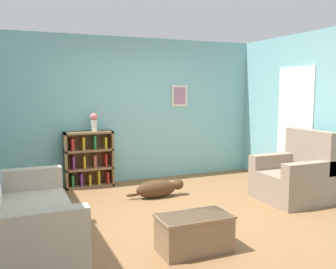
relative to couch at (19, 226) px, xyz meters
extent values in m
plane|color=brown|center=(1.97, 0.50, -0.34)|extent=(14.00, 14.00, 0.00)
cube|color=#7AB7BC|center=(1.97, 2.75, 0.96)|extent=(5.60, 0.10, 2.60)
cube|color=silver|center=(2.97, 2.69, 1.21)|extent=(0.32, 0.02, 0.40)
cube|color=#A37089|center=(2.97, 2.67, 1.21)|extent=(0.24, 0.01, 0.32)
cube|color=#7AB7BC|center=(4.52, 0.50, 0.96)|extent=(0.10, 5.00, 2.60)
cube|color=white|center=(4.46, 1.20, 0.69)|extent=(0.02, 0.84, 2.05)
sphere|color=tan|center=(4.43, 0.85, 0.66)|extent=(0.05, 0.05, 0.05)
cube|color=#B7AD99|center=(0.06, 0.00, -0.10)|extent=(0.93, 1.86, 0.48)
cube|color=#B7AD99|center=(0.06, -0.85, 0.27)|extent=(0.93, 0.16, 0.25)
cube|color=#B7AD99|center=(0.06, 0.85, 0.27)|extent=(0.93, 0.16, 0.25)
cube|color=olive|center=(0.80, 2.54, 0.14)|extent=(0.04, 0.28, 0.96)
cube|color=olive|center=(1.58, 2.54, 0.14)|extent=(0.04, 0.28, 0.96)
cube|color=olive|center=(1.19, 2.67, 0.14)|extent=(0.82, 0.02, 0.96)
cube|color=olive|center=(1.19, 2.54, -0.32)|extent=(0.82, 0.28, 0.04)
cube|color=olive|center=(1.19, 2.54, -0.02)|extent=(0.82, 0.28, 0.04)
cube|color=olive|center=(1.19, 2.54, 0.30)|extent=(0.82, 0.28, 0.04)
cube|color=olive|center=(1.19, 2.54, 0.60)|extent=(0.82, 0.28, 0.04)
cube|color=#287A3D|center=(0.89, 2.53, -0.21)|extent=(0.04, 0.21, 0.22)
cube|color=#7A2D84|center=(0.92, 2.53, 0.11)|extent=(0.03, 0.21, 0.22)
cube|color=#B22823|center=(0.91, 2.53, 0.42)|extent=(0.05, 0.21, 0.20)
cube|color=#7A2D84|center=(1.04, 2.53, -0.20)|extent=(0.04, 0.21, 0.23)
cube|color=gold|center=(1.10, 2.53, 0.10)|extent=(0.03, 0.21, 0.21)
cube|color=gold|center=(1.09, 2.53, 0.42)|extent=(0.03, 0.21, 0.21)
cube|color=gold|center=(1.18, 2.53, -0.22)|extent=(0.03, 0.21, 0.20)
cube|color=brown|center=(1.28, 2.53, 0.11)|extent=(0.05, 0.21, 0.22)
cube|color=#287A3D|center=(1.28, 2.53, 0.43)|extent=(0.03, 0.21, 0.23)
cube|color=gold|center=(1.34, 2.53, -0.19)|extent=(0.03, 0.21, 0.26)
cube|color=#B22823|center=(1.47, 2.53, 0.11)|extent=(0.03, 0.21, 0.22)
cube|color=gold|center=(1.47, 2.53, 0.42)|extent=(0.03, 0.21, 0.20)
cube|color=#B22823|center=(1.49, 2.53, -0.21)|extent=(0.03, 0.21, 0.22)
cube|color=gray|center=(3.82, 0.51, -0.12)|extent=(0.89, 0.93, 0.44)
cube|color=gray|center=(4.17, 0.51, 0.41)|extent=(0.18, 0.93, 0.62)
cube|color=gray|center=(3.82, 0.13, 0.21)|extent=(0.89, 0.18, 0.22)
cube|color=gray|center=(3.82, 0.89, 0.21)|extent=(0.89, 0.18, 0.22)
cube|color=#846647|center=(1.67, -0.51, -0.15)|extent=(0.74, 0.40, 0.39)
cube|color=#8F6E4D|center=(1.67, -0.51, 0.03)|extent=(0.76, 0.42, 0.03)
ellipsoid|color=#472D19|center=(2.01, 1.46, -0.20)|extent=(0.66, 0.25, 0.27)
sphere|color=#472D19|center=(2.38, 1.46, -0.17)|extent=(0.17, 0.17, 0.17)
ellipsoid|color=#472D19|center=(1.63, 1.50, -0.27)|extent=(0.20, 0.05, 0.05)
cylinder|color=silver|center=(1.29, 2.54, 0.72)|extent=(0.10, 0.10, 0.20)
sphere|color=#E06B70|center=(1.29, 2.54, 0.87)|extent=(0.13, 0.13, 0.13)
camera|label=1|loc=(-0.04, -3.82, 1.33)|focal=40.00mm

